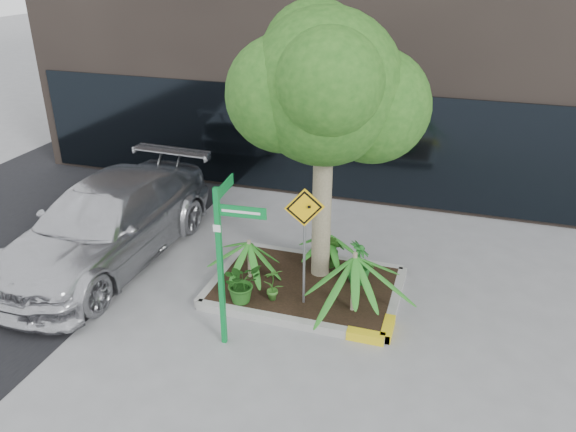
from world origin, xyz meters
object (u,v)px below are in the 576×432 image
(tree, at_px, (325,88))
(street_sign_post, at_px, (224,250))
(parked_car, at_px, (107,223))
(cattle_sign, at_px, (304,228))

(tree, xyz_separation_m, street_sign_post, (-0.90, -2.21, -1.96))
(tree, distance_m, parked_car, 5.02)
(parked_car, relative_size, street_sign_post, 2.06)
(street_sign_post, height_order, cattle_sign, street_sign_post)
(tree, xyz_separation_m, parked_car, (-4.15, -0.52, -2.79))
(street_sign_post, xyz_separation_m, cattle_sign, (0.89, 1.15, -0.05))
(parked_car, bearing_deg, cattle_sign, -5.17)
(street_sign_post, distance_m, cattle_sign, 1.45)
(parked_car, distance_m, street_sign_post, 3.76)
(tree, height_order, street_sign_post, tree)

